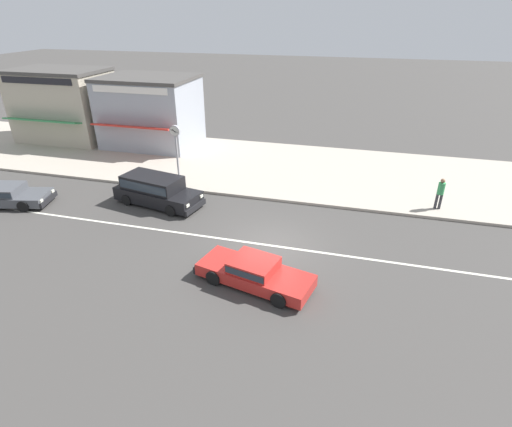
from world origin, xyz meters
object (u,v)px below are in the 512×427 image
at_px(sedan_dark_grey_2, 6,195).
at_px(shopfront_corner_warung, 64,105).
at_px(minivan_black_1, 156,189).
at_px(street_clock, 176,140).
at_px(shopfront_mid_block, 151,111).
at_px(sedan_red_3, 254,272).
at_px(pedestrian_near_clock, 441,191).

height_order(sedan_dark_grey_2, shopfront_corner_warung, shopfront_corner_warung).
distance_m(minivan_black_1, street_clock, 3.49).
relative_size(minivan_black_1, shopfront_mid_block, 0.75).
xyz_separation_m(sedan_dark_grey_2, sedan_red_3, (14.75, -3.34, -0.00)).
height_order(street_clock, pedestrian_near_clock, street_clock).
height_order(sedan_red_3, pedestrian_near_clock, pedestrian_near_clock).
height_order(sedan_dark_grey_2, pedestrian_near_clock, pedestrian_near_clock).
bearing_deg(shopfront_mid_block, shopfront_corner_warung, -176.54).
bearing_deg(sedan_dark_grey_2, street_clock, 33.58).
bearing_deg(pedestrian_near_clock, minivan_black_1, -168.65).
bearing_deg(sedan_red_3, street_clock, 129.53).
bearing_deg(minivan_black_1, shopfront_corner_warung, 143.98).
relative_size(sedan_red_3, street_clock, 1.42).
relative_size(sedan_dark_grey_2, sedan_red_3, 1.02).
xyz_separation_m(sedan_dark_grey_2, pedestrian_near_clock, (22.38, 5.09, 0.59)).
bearing_deg(sedan_red_3, pedestrian_near_clock, 47.88).
relative_size(pedestrian_near_clock, shopfront_corner_warung, 0.24).
bearing_deg(minivan_black_1, sedan_dark_grey_2, -164.51).
bearing_deg(street_clock, shopfront_mid_block, 128.21).
xyz_separation_m(sedan_dark_grey_2, street_clock, (7.75, 5.15, 2.13)).
bearing_deg(pedestrian_near_clock, sedan_red_3, -132.12).
bearing_deg(sedan_red_3, sedan_dark_grey_2, 167.24).
distance_m(street_clock, shopfront_mid_block, 8.08).
relative_size(sedan_red_3, shopfront_mid_block, 0.72).
bearing_deg(minivan_black_1, street_clock, 90.81).
distance_m(pedestrian_near_clock, shopfront_mid_block, 20.70).
bearing_deg(street_clock, sedan_dark_grey_2, -146.42).
distance_m(shopfront_corner_warung, shopfront_mid_block, 7.22).
distance_m(street_clock, shopfront_corner_warung, 13.56).
relative_size(minivan_black_1, pedestrian_near_clock, 3.00).
bearing_deg(shopfront_mid_block, sedan_dark_grey_2, -103.45).
bearing_deg(sedan_dark_grey_2, sedan_red_3, -12.76).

